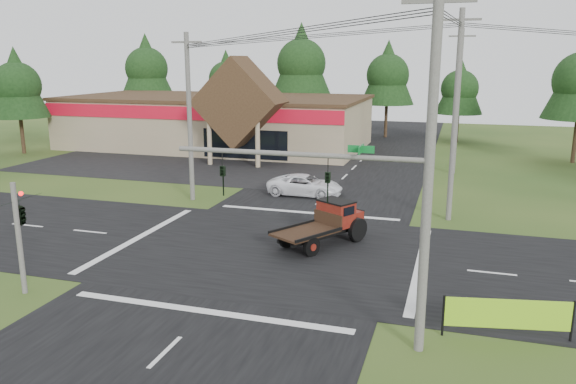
% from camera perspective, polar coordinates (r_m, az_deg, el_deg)
% --- Properties ---
extents(ground, '(120.00, 120.00, 0.00)m').
position_cam_1_polar(ground, '(26.85, -1.90, -5.96)').
color(ground, '#274318').
rests_on(ground, ground).
extents(road_ns, '(12.00, 120.00, 0.02)m').
position_cam_1_polar(road_ns, '(26.84, -1.90, -5.94)').
color(road_ns, black).
rests_on(road_ns, ground).
extents(road_ew, '(120.00, 12.00, 0.02)m').
position_cam_1_polar(road_ew, '(26.84, -1.90, -5.94)').
color(road_ew, black).
rests_on(road_ew, ground).
extents(parking_apron, '(28.00, 14.00, 0.02)m').
position_cam_1_polar(parking_apron, '(49.19, -10.20, 2.73)').
color(parking_apron, black).
rests_on(parking_apron, ground).
extents(cvs_building, '(30.40, 18.20, 9.19)m').
position_cam_1_polar(cvs_building, '(58.97, -7.11, 7.27)').
color(cvs_building, tan).
rests_on(cvs_building, ground).
extents(traffic_signal_mast, '(8.12, 0.24, 7.00)m').
position_cam_1_polar(traffic_signal_mast, '(17.22, 8.29, -1.73)').
color(traffic_signal_mast, '#595651').
rests_on(traffic_signal_mast, ground).
extents(traffic_signal_corner, '(0.53, 2.48, 4.40)m').
position_cam_1_polar(traffic_signal_corner, '(23.53, -25.69, -1.13)').
color(traffic_signal_corner, '#595651').
rests_on(traffic_signal_corner, ground).
extents(utility_pole_nr, '(2.00, 0.30, 11.00)m').
position_cam_1_polar(utility_pole_nr, '(16.79, 14.11, 1.87)').
color(utility_pole_nr, '#595651').
rests_on(utility_pole_nr, ground).
extents(utility_pole_nw, '(2.00, 0.30, 10.50)m').
position_cam_1_polar(utility_pole_nw, '(36.03, -9.98, 7.57)').
color(utility_pole_nw, '#595651').
rests_on(utility_pole_nw, ground).
extents(utility_pole_ne, '(2.00, 0.30, 11.50)m').
position_cam_1_polar(utility_pole_ne, '(32.10, 16.63, 7.45)').
color(utility_pole_ne, '#595651').
rests_on(utility_pole_ne, ground).
extents(utility_pole_n, '(2.00, 0.30, 11.20)m').
position_cam_1_polar(utility_pole_n, '(46.07, 16.87, 8.85)').
color(utility_pole_n, '#595651').
rests_on(utility_pole_n, ground).
extents(tree_row_a, '(6.72, 6.72, 12.12)m').
position_cam_1_polar(tree_row_a, '(74.54, -14.19, 12.27)').
color(tree_row_a, '#332316').
rests_on(tree_row_a, ground).
extents(tree_row_b, '(5.60, 5.60, 10.10)m').
position_cam_1_polar(tree_row_b, '(71.80, -6.29, 11.49)').
color(tree_row_b, '#332316').
rests_on(tree_row_b, ground).
extents(tree_row_c, '(7.28, 7.28, 13.13)m').
position_cam_1_polar(tree_row_c, '(67.48, 1.36, 13.17)').
color(tree_row_c, '#332316').
rests_on(tree_row_c, ground).
extents(tree_row_d, '(6.16, 6.16, 11.11)m').
position_cam_1_polar(tree_row_d, '(66.50, 10.10, 11.81)').
color(tree_row_d, '#332316').
rests_on(tree_row_d, ground).
extents(tree_row_e, '(5.04, 5.04, 9.09)m').
position_cam_1_polar(tree_row_e, '(64.03, 17.06, 10.19)').
color(tree_row_e, '#332316').
rests_on(tree_row_e, ground).
extents(tree_side_w, '(5.60, 5.60, 10.10)m').
position_cam_1_polar(tree_side_w, '(59.66, -25.85, 9.92)').
color(tree_side_w, '#332316').
rests_on(tree_side_w, ground).
extents(antique_flatbed_truck, '(4.28, 5.38, 2.13)m').
position_cam_1_polar(antique_flatbed_truck, '(27.31, 3.42, -3.29)').
color(antique_flatbed_truck, '#5E120D').
rests_on(antique_flatbed_truck, ground).
extents(roadside_banner, '(4.09, 0.90, 1.41)m').
position_cam_1_polar(roadside_banner, '(19.87, 21.37, -11.87)').
color(roadside_banner, '#89CC1B').
rests_on(roadside_banner, ground).
extents(white_pickup, '(5.01, 2.38, 1.38)m').
position_cam_1_polar(white_pickup, '(37.45, 1.76, 0.70)').
color(white_pickup, white).
rests_on(white_pickup, ground).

